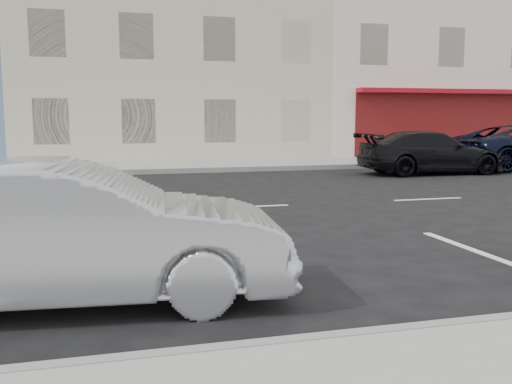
% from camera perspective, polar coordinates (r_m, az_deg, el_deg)
% --- Properties ---
extents(ground, '(120.00, 120.00, 0.00)m').
position_cam_1_polar(ground, '(11.98, 8.65, -1.08)').
color(ground, black).
rests_on(ground, ground).
extents(sidewalk_far, '(80.00, 3.40, 0.15)m').
position_cam_1_polar(sidewalk_far, '(19.62, -15.62, 2.32)').
color(sidewalk_far, gray).
rests_on(sidewalk_far, ground).
extents(curb_near, '(80.00, 0.12, 0.16)m').
position_cam_1_polar(curb_near, '(4.22, -17.57, -16.80)').
color(curb_near, gray).
rests_on(curb_near, ground).
extents(curb_far, '(80.00, 0.12, 0.16)m').
position_cam_1_polar(curb_far, '(17.93, -15.67, 1.85)').
color(curb_far, gray).
rests_on(curb_far, ground).
extents(bldg_cream, '(12.00, 12.00, 11.50)m').
position_cam_1_polar(bldg_cream, '(27.57, -9.43, 15.78)').
color(bldg_cream, beige).
rests_on(bldg_cream, ground).
extents(bldg_corner, '(14.00, 12.00, 12.50)m').
position_cam_1_polar(bldg_corner, '(31.70, 15.59, 15.44)').
color(bldg_corner, beige).
rests_on(bldg_corner, ground).
extents(sedan_silver, '(4.30, 1.84, 1.38)m').
position_cam_1_polar(sedan_silver, '(5.71, -18.00, -3.95)').
color(sedan_silver, '#9FA2A6').
rests_on(sedan_silver, ground).
extents(car_far, '(4.59, 1.96, 1.32)m').
position_cam_1_polar(car_far, '(18.56, 17.03, 3.79)').
color(car_far, black).
rests_on(car_far, ground).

